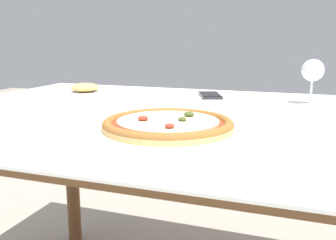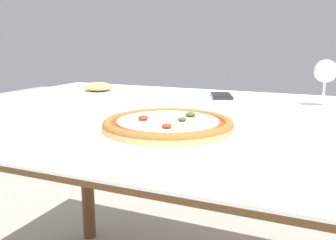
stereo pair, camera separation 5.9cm
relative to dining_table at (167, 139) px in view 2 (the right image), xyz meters
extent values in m
cube|color=brown|center=(0.00, 0.00, 0.05)|extent=(1.31, 0.95, 0.04)
cube|color=silver|center=(0.00, 0.00, 0.08)|extent=(1.41, 1.05, 0.01)
cylinder|color=brown|center=(-0.59, 0.41, -0.31)|extent=(0.06, 0.06, 0.70)
cylinder|color=white|center=(0.10, -0.23, 0.08)|extent=(0.32, 0.32, 0.01)
cylinder|color=#E0B26B|center=(0.10, -0.23, 0.09)|extent=(0.29, 0.29, 0.01)
torus|color=#935B28|center=(0.10, -0.23, 0.10)|extent=(0.29, 0.29, 0.02)
cylinder|color=#BC381E|center=(0.10, -0.23, 0.10)|extent=(0.24, 0.24, 0.00)
cylinder|color=beige|center=(0.10, -0.23, 0.11)|extent=(0.23, 0.23, 0.00)
ellipsoid|color=#A83323|center=(0.05, -0.25, 0.11)|extent=(0.02, 0.02, 0.01)
ellipsoid|color=#A83323|center=(0.13, -0.30, 0.11)|extent=(0.02, 0.02, 0.01)
ellipsoid|color=#425123|center=(0.13, -0.22, 0.11)|extent=(0.02, 0.02, 0.01)
ellipsoid|color=#425123|center=(0.13, -0.17, 0.11)|extent=(0.02, 0.02, 0.01)
cube|color=silver|center=(-0.29, -0.07, 0.08)|extent=(0.04, 0.11, 0.00)
cube|color=silver|center=(-0.27, -0.01, 0.08)|extent=(0.03, 0.02, 0.00)
cube|color=silver|center=(-0.28, 0.02, 0.08)|extent=(0.01, 0.04, 0.00)
cube|color=silver|center=(-0.27, 0.02, 0.08)|extent=(0.01, 0.04, 0.00)
cube|color=silver|center=(-0.26, 0.02, 0.08)|extent=(0.01, 0.04, 0.00)
cube|color=silver|center=(-0.26, 0.02, 0.08)|extent=(0.01, 0.04, 0.00)
cylinder|color=silver|center=(0.41, 0.27, 0.08)|extent=(0.07, 0.07, 0.00)
cylinder|color=silver|center=(0.41, 0.27, 0.12)|extent=(0.01, 0.01, 0.08)
sphere|color=silver|center=(0.41, 0.27, 0.19)|extent=(0.07, 0.07, 0.07)
cube|color=#232328|center=(0.07, 0.34, 0.08)|extent=(0.12, 0.16, 0.01)
cube|color=black|center=(0.07, 0.34, 0.09)|extent=(0.10, 0.14, 0.00)
cylinder|color=white|center=(-0.39, 0.24, 0.08)|extent=(0.18, 0.18, 0.01)
ellipsoid|color=tan|center=(-0.39, 0.24, 0.11)|extent=(0.11, 0.11, 0.03)
camera|label=1|loc=(0.36, -0.98, 0.28)|focal=40.00mm
camera|label=2|loc=(0.42, -0.96, 0.28)|focal=40.00mm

